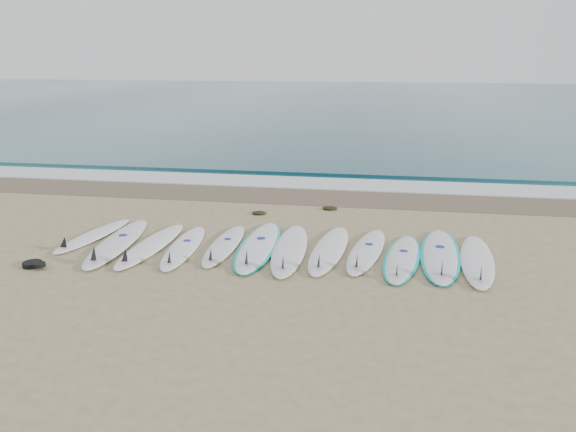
% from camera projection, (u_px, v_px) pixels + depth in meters
% --- Properties ---
extents(ground, '(120.00, 120.00, 0.00)m').
position_uv_depth(ground, '(274.00, 251.00, 10.28)').
color(ground, tan).
extents(ocean, '(120.00, 55.00, 0.03)m').
position_uv_depth(ocean, '(357.00, 102.00, 41.05)').
color(ocean, '#1D5561').
rests_on(ocean, ground).
extents(wet_sand_band, '(120.00, 1.80, 0.01)m').
position_uv_depth(wet_sand_band, '(304.00, 196.00, 14.16)').
color(wet_sand_band, brown).
rests_on(wet_sand_band, ground).
extents(foam_band, '(120.00, 1.40, 0.04)m').
position_uv_depth(foam_band, '(311.00, 183.00, 15.48)').
color(foam_band, silver).
rests_on(foam_band, ground).
extents(wave_crest, '(120.00, 1.00, 0.10)m').
position_uv_depth(wave_crest, '(318.00, 171.00, 16.90)').
color(wave_crest, '#1D5561').
rests_on(wave_crest, ground).
extents(surfboard_0, '(0.83, 2.34, 0.29)m').
position_uv_depth(surfboard_0, '(92.00, 236.00, 10.95)').
color(surfboard_0, white).
rests_on(surfboard_0, ground).
extents(surfboard_1, '(0.86, 2.95, 0.37)m').
position_uv_depth(surfboard_1, '(116.00, 243.00, 10.50)').
color(surfboard_1, white).
rests_on(surfboard_1, ground).
extents(surfboard_2, '(0.70, 2.67, 0.34)m').
position_uv_depth(surfboard_2, '(149.00, 246.00, 10.37)').
color(surfboard_2, white).
rests_on(surfboard_2, ground).
extents(surfboard_3, '(0.71, 2.51, 0.32)m').
position_uv_depth(surfboard_3, '(183.00, 248.00, 10.29)').
color(surfboard_3, white).
rests_on(surfboard_3, ground).
extents(surfboard_4, '(0.52, 2.41, 0.31)m').
position_uv_depth(surfboard_4, '(223.00, 246.00, 10.39)').
color(surfboard_4, white).
rests_on(surfboard_4, ground).
extents(surfboard_5, '(0.79, 2.94, 0.37)m').
position_uv_depth(surfboard_5, '(258.00, 246.00, 10.36)').
color(surfboard_5, white).
rests_on(surfboard_5, ground).
extents(surfboard_6, '(0.75, 2.90, 0.37)m').
position_uv_depth(surfboard_6, '(289.00, 250.00, 10.15)').
color(surfboard_6, white).
rests_on(surfboard_6, ground).
extents(surfboard_7, '(0.79, 2.77, 0.35)m').
position_uv_depth(surfboard_7, '(329.00, 250.00, 10.14)').
color(surfboard_7, white).
rests_on(surfboard_7, ground).
extents(surfboard_8, '(0.90, 2.61, 0.33)m').
position_uv_depth(surfboard_8, '(366.00, 251.00, 10.09)').
color(surfboard_8, white).
rests_on(surfboard_8, ground).
extents(surfboard_9, '(0.91, 2.58, 0.32)m').
position_uv_depth(surfboard_9, '(402.00, 258.00, 9.78)').
color(surfboard_9, silver).
rests_on(surfboard_9, ground).
extents(surfboard_10, '(0.92, 2.96, 0.37)m').
position_uv_depth(surfboard_10, '(440.00, 255.00, 9.91)').
color(surfboard_10, silver).
rests_on(surfboard_10, ground).
extents(surfboard_11, '(0.83, 2.74, 0.35)m').
position_uv_depth(surfboard_11, '(477.00, 261.00, 9.61)').
color(surfboard_11, white).
rests_on(surfboard_11, ground).
extents(seaweed_near, '(0.33, 0.26, 0.06)m').
position_uv_depth(seaweed_near, '(259.00, 213.00, 12.59)').
color(seaweed_near, black).
rests_on(seaweed_near, ground).
extents(seaweed_far, '(0.35, 0.27, 0.07)m').
position_uv_depth(seaweed_far, '(330.00, 208.00, 12.97)').
color(seaweed_far, black).
rests_on(seaweed_far, ground).
extents(leash_coil, '(0.46, 0.36, 0.11)m').
position_uv_depth(leash_coil, '(34.00, 264.00, 9.49)').
color(leash_coil, black).
rests_on(leash_coil, ground).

